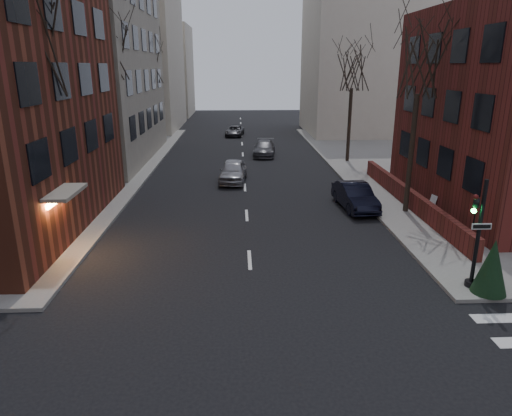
{
  "coord_description": "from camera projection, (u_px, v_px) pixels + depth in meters",
  "views": [
    {
      "loc": [
        -0.44,
        -5.72,
        7.84
      ],
      "look_at": [
        0.31,
        12.93,
        2.0
      ],
      "focal_mm": 32.0,
      "sensor_mm": 36.0,
      "label": 1
    }
  ],
  "objects": [
    {
      "name": "tree_right_a",
      "position": [
        421.0,
        62.0,
        22.91
      ],
      "size": [
        3.96,
        3.96,
        9.72
      ],
      "color": "#2D231C",
      "rests_on": "sidewalk_far_right"
    },
    {
      "name": "low_wall_right",
      "position": [
        409.0,
        197.0,
        26.09
      ],
      "size": [
        0.35,
        16.0,
        1.0
      ],
      "primitive_type": "cube",
      "color": "maroon",
      "rests_on": "sidewalk_far_right"
    },
    {
      "name": "car_lane_far",
      "position": [
        235.0,
        131.0,
        53.06
      ],
      "size": [
        2.39,
        4.34,
        1.15
      ],
      "primitive_type": "imported",
      "rotation": [
        0.0,
        0.0,
        -0.12
      ],
      "color": "#3D3C41",
      "rests_on": "ground"
    },
    {
      "name": "building_distant_la",
      "position": [
        120.0,
        56.0,
        57.0
      ],
      "size": [
        14.0,
        16.0,
        18.0
      ],
      "primitive_type": "cube",
      "color": "beige",
      "rests_on": "ground"
    },
    {
      "name": "sandwich_board",
      "position": [
        436.0,
        203.0,
        25.29
      ],
      "size": [
        0.48,
        0.6,
        0.85
      ],
      "primitive_type": "cube",
      "rotation": [
        0.0,
        0.0,
        0.21
      ],
      "color": "white",
      "rests_on": "sidewalk_far_right"
    },
    {
      "name": "car_lane_gray",
      "position": [
        264.0,
        148.0,
        41.33
      ],
      "size": [
        2.4,
        4.79,
        1.34
      ],
      "primitive_type": "imported",
      "rotation": [
        0.0,
        0.0,
        -0.12
      ],
      "color": "#45454A",
      "rests_on": "ground"
    },
    {
      "name": "building_distant_lb",
      "position": [
        160.0,
        71.0,
        73.89
      ],
      "size": [
        10.0,
        12.0,
        14.0
      ],
      "primitive_type": "cube",
      "color": "beige",
      "rests_on": "ground"
    },
    {
      "name": "tree_left_b",
      "position": [
        108.0,
        48.0,
        29.61
      ],
      "size": [
        4.4,
        4.4,
        10.8
      ],
      "color": "#2D231C",
      "rests_on": "sidewalk_far_left"
    },
    {
      "name": "building_distant_ra",
      "position": [
        368.0,
        64.0,
        53.67
      ],
      "size": [
        14.0,
        14.0,
        16.0
      ],
      "primitive_type": "cube",
      "color": "beige",
      "rests_on": "ground"
    },
    {
      "name": "tree_left_a",
      "position": [
        29.0,
        49.0,
        18.3
      ],
      "size": [
        4.18,
        4.18,
        10.26
      ],
      "color": "#2D231C",
      "rests_on": "sidewalk_far_left"
    },
    {
      "name": "tree_left_c",
      "position": [
        149.0,
        64.0,
        43.22
      ],
      "size": [
        3.96,
        3.96,
        9.72
      ],
      "color": "#2D231C",
      "rests_on": "sidewalk_far_left"
    },
    {
      "name": "streetlamp_far",
      "position": [
        161.0,
        103.0,
        46.28
      ],
      "size": [
        0.36,
        0.36,
        6.28
      ],
      "color": "black",
      "rests_on": "sidewalk_far_left"
    },
    {
      "name": "car_lane_silver",
      "position": [
        233.0,
        171.0,
        32.06
      ],
      "size": [
        2.17,
        4.6,
        1.52
      ],
      "primitive_type": "imported",
      "rotation": [
        0.0,
        0.0,
        -0.08
      ],
      "color": "gray",
      "rests_on": "ground"
    },
    {
      "name": "evergreen_shrub",
      "position": [
        492.0,
        266.0,
        15.89
      ],
      "size": [
        1.42,
        1.42,
        2.0
      ],
      "primitive_type": "cone",
      "rotation": [
        0.0,
        0.0,
        -0.2
      ],
      "color": "black",
      "rests_on": "sidewalk_far_right"
    },
    {
      "name": "streetlamp_near",
      "position": [
        108.0,
        129.0,
        27.21
      ],
      "size": [
        0.36,
        0.36,
        6.28
      ],
      "color": "black",
      "rests_on": "sidewalk_far_left"
    },
    {
      "name": "tree_right_b",
      "position": [
        353.0,
        69.0,
        36.4
      ],
      "size": [
        3.74,
        3.74,
        9.18
      ],
      "color": "#2D231C",
      "rests_on": "sidewalk_far_right"
    },
    {
      "name": "traffic_signal",
      "position": [
        476.0,
        241.0,
        16.12
      ],
      "size": [
        0.76,
        0.44,
        4.0
      ],
      "color": "black",
      "rests_on": "sidewalk_far_right"
    },
    {
      "name": "parked_sedan",
      "position": [
        355.0,
        196.0,
        25.96
      ],
      "size": [
        1.91,
        4.57,
        1.47
      ],
      "primitive_type": "imported",
      "rotation": [
        0.0,
        0.0,
        0.08
      ],
      "color": "black",
      "rests_on": "ground"
    }
  ]
}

